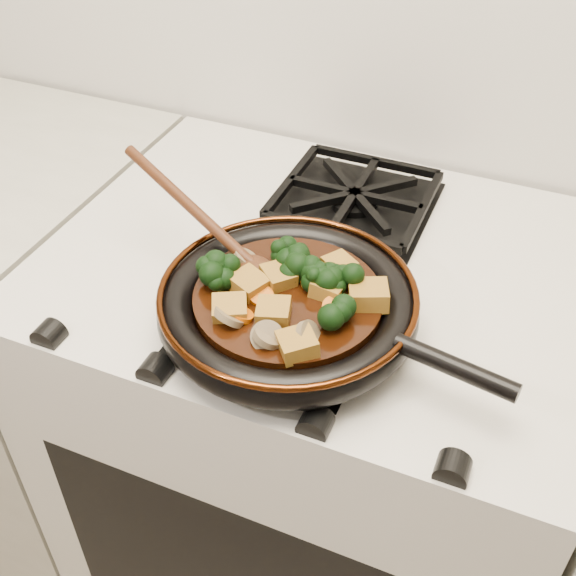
% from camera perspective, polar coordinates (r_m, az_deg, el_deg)
% --- Properties ---
extents(stove, '(0.76, 0.60, 0.90)m').
position_cam_1_polar(stove, '(1.34, 2.05, -13.00)').
color(stove, beige).
rests_on(stove, ground).
extents(burner_grate_front, '(0.23, 0.23, 0.03)m').
position_cam_1_polar(burner_grate_front, '(0.90, -0.51, -2.02)').
color(burner_grate_front, black).
rests_on(burner_grate_front, stove).
extents(burner_grate_back, '(0.23, 0.23, 0.03)m').
position_cam_1_polar(burner_grate_back, '(1.11, 5.27, 7.03)').
color(burner_grate_back, black).
rests_on(burner_grate_back, stove).
extents(skillet, '(0.44, 0.32, 0.05)m').
position_cam_1_polar(skillet, '(0.87, 0.13, -1.36)').
color(skillet, black).
rests_on(skillet, burner_grate_front).
extents(braising_sauce, '(0.23, 0.23, 0.02)m').
position_cam_1_polar(braising_sauce, '(0.87, -0.00, -1.06)').
color(braising_sauce, black).
rests_on(braising_sauce, skillet).
extents(tofu_cube_0, '(0.06, 0.06, 0.03)m').
position_cam_1_polar(tofu_cube_0, '(0.79, 0.75, -4.48)').
color(tofu_cube_0, olive).
rests_on(tofu_cube_0, braising_sauce).
extents(tofu_cube_1, '(0.05, 0.04, 0.02)m').
position_cam_1_polar(tofu_cube_1, '(0.88, 3.75, 0.96)').
color(tofu_cube_1, olive).
rests_on(tofu_cube_1, braising_sauce).
extents(tofu_cube_2, '(0.06, 0.06, 0.03)m').
position_cam_1_polar(tofu_cube_2, '(0.85, 6.37, -0.56)').
color(tofu_cube_2, olive).
rests_on(tofu_cube_2, braising_sauce).
extents(tofu_cube_3, '(0.04, 0.04, 0.03)m').
position_cam_1_polar(tofu_cube_3, '(0.86, 3.19, -0.07)').
color(tofu_cube_3, olive).
rests_on(tofu_cube_3, braising_sauce).
extents(tofu_cube_4, '(0.05, 0.05, 0.02)m').
position_cam_1_polar(tofu_cube_4, '(0.83, -4.63, -1.66)').
color(tofu_cube_4, olive).
rests_on(tofu_cube_4, braising_sauce).
extents(tofu_cube_5, '(0.05, 0.05, 0.02)m').
position_cam_1_polar(tofu_cube_5, '(0.87, -0.78, 0.88)').
color(tofu_cube_5, olive).
rests_on(tofu_cube_5, braising_sauce).
extents(tofu_cube_6, '(0.05, 0.05, 0.03)m').
position_cam_1_polar(tofu_cube_6, '(0.86, -3.12, 0.28)').
color(tofu_cube_6, olive).
rests_on(tofu_cube_6, braising_sauce).
extents(tofu_cube_7, '(0.05, 0.05, 0.02)m').
position_cam_1_polar(tofu_cube_7, '(0.83, -1.15, -1.92)').
color(tofu_cube_7, olive).
rests_on(tofu_cube_7, braising_sauce).
extents(tofu_cube_8, '(0.05, 0.05, 0.02)m').
position_cam_1_polar(tofu_cube_8, '(0.89, 4.08, 1.70)').
color(tofu_cube_8, olive).
rests_on(tofu_cube_8, braising_sauce).
extents(broccoli_floret_0, '(0.08, 0.09, 0.07)m').
position_cam_1_polar(broccoli_floret_0, '(0.86, -5.41, 0.40)').
color(broccoli_floret_0, black).
rests_on(broccoli_floret_0, braising_sauce).
extents(broccoli_floret_1, '(0.07, 0.07, 0.07)m').
position_cam_1_polar(broccoli_floret_1, '(0.87, 2.55, 0.94)').
color(broccoli_floret_1, black).
rests_on(broccoli_floret_1, braising_sauce).
extents(broccoli_floret_2, '(0.09, 0.09, 0.07)m').
position_cam_1_polar(broccoli_floret_2, '(0.82, 3.46, -2.00)').
color(broccoli_floret_2, black).
rests_on(broccoli_floret_2, braising_sauce).
extents(broccoli_floret_3, '(0.08, 0.09, 0.07)m').
position_cam_1_polar(broccoli_floret_3, '(0.86, 4.14, 0.44)').
color(broccoli_floret_3, black).
rests_on(broccoli_floret_3, braising_sauce).
extents(broccoli_floret_4, '(0.08, 0.09, 0.06)m').
position_cam_1_polar(broccoli_floret_4, '(0.88, 1.85, 1.39)').
color(broccoli_floret_4, black).
rests_on(broccoli_floret_4, braising_sauce).
extents(broccoli_floret_5, '(0.08, 0.08, 0.06)m').
position_cam_1_polar(broccoli_floret_5, '(0.90, 0.09, 2.66)').
color(broccoli_floret_5, black).
rests_on(broccoli_floret_5, braising_sauce).
extents(broccoli_floret_6, '(0.08, 0.08, 0.07)m').
position_cam_1_polar(broccoli_floret_6, '(0.87, -5.57, 1.18)').
color(broccoli_floret_6, black).
rests_on(broccoli_floret_6, braising_sauce).
extents(broccoli_floret_7, '(0.09, 0.09, 0.06)m').
position_cam_1_polar(broccoli_floret_7, '(0.88, 0.53, 1.57)').
color(broccoli_floret_7, black).
rests_on(broccoli_floret_7, braising_sauce).
extents(broccoli_floret_8, '(0.09, 0.09, 0.07)m').
position_cam_1_polar(broccoli_floret_8, '(0.87, 2.73, 0.83)').
color(broccoli_floret_8, black).
rests_on(broccoli_floret_8, braising_sauce).
extents(carrot_coin_0, '(0.03, 0.03, 0.02)m').
position_cam_1_polar(carrot_coin_0, '(0.84, -4.68, -1.60)').
color(carrot_coin_0, '#C75305').
rests_on(carrot_coin_0, braising_sauce).
extents(carrot_coin_1, '(0.03, 0.03, 0.01)m').
position_cam_1_polar(carrot_coin_1, '(0.87, 1.94, 0.47)').
color(carrot_coin_1, '#C75305').
rests_on(carrot_coin_1, braising_sauce).
extents(carrot_coin_2, '(0.03, 0.03, 0.02)m').
position_cam_1_polar(carrot_coin_2, '(0.84, 3.75, -1.59)').
color(carrot_coin_2, '#C75305').
rests_on(carrot_coin_2, braising_sauce).
extents(carrot_coin_3, '(0.03, 0.03, 0.02)m').
position_cam_1_polar(carrot_coin_3, '(0.85, -2.14, -0.63)').
color(carrot_coin_3, '#C75305').
rests_on(carrot_coin_3, braising_sauce).
extents(carrot_coin_4, '(0.03, 0.03, 0.02)m').
position_cam_1_polar(carrot_coin_4, '(0.83, -3.70, -2.13)').
color(carrot_coin_4, '#C75305').
rests_on(carrot_coin_4, braising_sauce).
extents(mushroom_slice_0, '(0.05, 0.05, 0.02)m').
position_cam_1_polar(mushroom_slice_0, '(0.80, -1.62, -3.87)').
color(mushroom_slice_0, brown).
rests_on(mushroom_slice_0, braising_sauce).
extents(mushroom_slice_1, '(0.05, 0.05, 0.03)m').
position_cam_1_polar(mushroom_slice_1, '(0.82, -4.69, -2.29)').
color(mushroom_slice_1, brown).
rests_on(mushroom_slice_1, braising_sauce).
extents(mushroom_slice_2, '(0.03, 0.04, 0.03)m').
position_cam_1_polar(mushroom_slice_2, '(0.80, 1.67, -3.86)').
color(mushroom_slice_2, brown).
rests_on(mushroom_slice_2, braising_sauce).
extents(mushroom_slice_3, '(0.05, 0.05, 0.03)m').
position_cam_1_polar(mushroom_slice_3, '(0.80, -1.67, -3.86)').
color(mushroom_slice_3, brown).
rests_on(mushroom_slice_3, braising_sauce).
extents(mushroom_slice_4, '(0.04, 0.04, 0.02)m').
position_cam_1_polar(mushroom_slice_4, '(0.90, -3.35, 2.36)').
color(mushroom_slice_4, brown).
rests_on(mushroom_slice_4, braising_sauce).
extents(wooden_spoon, '(0.16, 0.08, 0.26)m').
position_cam_1_polar(wooden_spoon, '(0.92, -5.69, 4.53)').
color(wooden_spoon, '#3F1D0D').
rests_on(wooden_spoon, braising_sauce).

